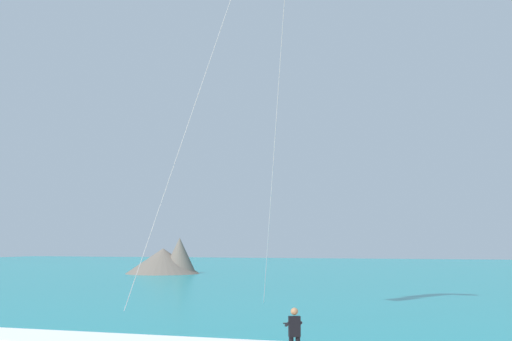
{
  "coord_description": "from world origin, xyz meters",
  "views": [
    {
      "loc": [
        4.39,
        -4.3,
        3.61
      ],
      "look_at": [
        -2.81,
        18.55,
        6.41
      ],
      "focal_mm": 43.62,
      "sensor_mm": 36.0,
      "label": 1
    }
  ],
  "objects": [
    {
      "name": "headland_left",
      "position": [
        -26.32,
        59.76,
        1.64
      ],
      "size": [
        8.86,
        8.86,
        4.21
      ],
      "color": "#665B51",
      "rests_on": "ground"
    },
    {
      "name": "kitesurfer",
      "position": [
        -0.2,
        14.07,
        0.94
      ],
      "size": [
        0.66,
        0.66,
        1.69
      ],
      "color": "black",
      "rests_on": "ground"
    },
    {
      "name": "sea",
      "position": [
        0.0,
        74.55,
        0.1
      ],
      "size": [
        200.0,
        120.0,
        0.2
      ],
      "primitive_type": "cube",
      "color": "teal",
      "rests_on": "ground"
    }
  ]
}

